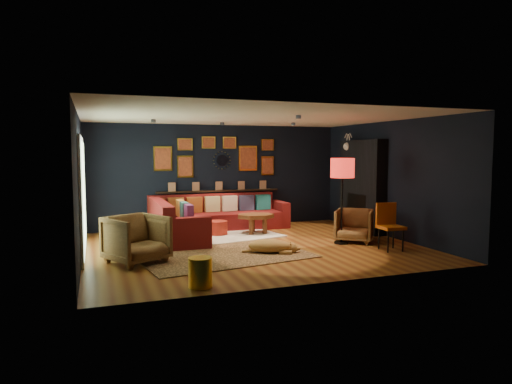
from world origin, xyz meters
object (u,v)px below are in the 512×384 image
object	(u,v)px
coffee_table	(256,218)
gold_stool	(200,272)
floor_lamp	(342,171)
orange_chair	(389,222)
sectional	(203,220)
pouf	(217,228)
armchair_left	(137,237)
dog	(270,243)
armchair_right	(354,224)

from	to	relation	value
coffee_table	gold_stool	bearing A→B (deg)	-120.26
coffee_table	floor_lamp	xyz separation A→B (m)	(1.32, -1.65, 1.13)
coffee_table	orange_chair	distance (m)	3.12
sectional	pouf	xyz separation A→B (m)	(0.24, -0.35, -0.14)
pouf	armchair_left	bearing A→B (deg)	-133.66
dog	floor_lamp	bearing A→B (deg)	35.14
pouf	armchair_left	distance (m)	2.88
gold_stool	armchair_right	bearing A→B (deg)	28.97
armchair_right	orange_chair	world-z (taller)	orange_chair
coffee_table	orange_chair	xyz separation A→B (m)	(1.88, -2.48, 0.16)
coffee_table	gold_stool	world-z (taller)	coffee_table
armchair_left	coffee_table	bearing A→B (deg)	6.09
sectional	floor_lamp	world-z (taller)	floor_lamp
coffee_table	pouf	xyz separation A→B (m)	(-0.89, 0.13, -0.20)
sectional	coffee_table	xyz separation A→B (m)	(1.13, -0.47, 0.06)
sectional	floor_lamp	distance (m)	3.45
armchair_left	armchair_right	bearing A→B (deg)	-23.36
sectional	armchair_left	bearing A→B (deg)	-125.60
pouf	armchair_right	size ratio (longest dim) A/B	0.61
coffee_table	orange_chair	world-z (taller)	orange_chair
armchair_left	floor_lamp	bearing A→B (deg)	-24.01
sectional	coffee_table	distance (m)	1.23
armchair_left	armchair_right	size ratio (longest dim) A/B	1.18
pouf	dog	size ratio (longest dim) A/B	0.42
armchair_right	floor_lamp	world-z (taller)	floor_lamp
armchair_right	gold_stool	bearing A→B (deg)	-112.92
sectional	pouf	distance (m)	0.45
sectional	armchair_right	size ratio (longest dim) A/B	4.42
armchair_left	dog	distance (m)	2.44
armchair_left	orange_chair	xyz separation A→B (m)	(4.75, -0.54, 0.09)
orange_chair	floor_lamp	distance (m)	1.40
sectional	gold_stool	xyz separation A→B (m)	(-1.01, -4.16, -0.11)
coffee_table	armchair_right	distance (m)	2.29
floor_lamp	dog	world-z (taller)	floor_lamp
armchair_right	orange_chair	size ratio (longest dim) A/B	0.84
orange_chair	pouf	bearing A→B (deg)	139.82
orange_chair	dog	world-z (taller)	orange_chair
coffee_table	armchair_left	distance (m)	3.47
pouf	sectional	bearing A→B (deg)	125.07
pouf	orange_chair	size ratio (longest dim) A/B	0.51
armchair_right	floor_lamp	distance (m)	1.18
armchair_left	floor_lamp	distance (m)	4.32
sectional	orange_chair	xyz separation A→B (m)	(3.01, -2.96, 0.22)
coffee_table	dog	xyz separation A→B (m)	(-0.44, -2.02, -0.19)
sectional	orange_chair	world-z (taller)	orange_chair
sectional	armchair_left	xyz separation A→B (m)	(-1.73, -2.42, 0.13)
pouf	armchair_left	xyz separation A→B (m)	(-1.98, -2.07, 0.27)
pouf	gold_stool	xyz separation A→B (m)	(-1.26, -3.81, 0.03)
coffee_table	armchair_left	size ratio (longest dim) A/B	1.05
armchair_right	sectional	bearing A→B (deg)	-178.04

